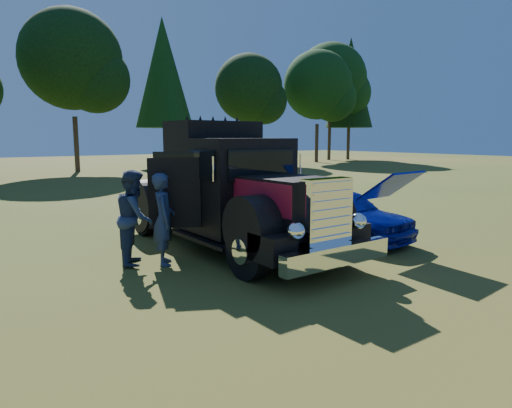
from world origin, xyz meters
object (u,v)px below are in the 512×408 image
(diamond_t_truck, at_px, (233,195))
(hotrod_coupe, at_px, (339,213))
(spectator_near, at_px, (164,219))
(spectator_far, at_px, (135,217))

(diamond_t_truck, xyz_separation_m, hotrod_coupe, (2.81, -0.72, -0.60))
(hotrod_coupe, bearing_deg, spectator_near, 174.00)
(diamond_t_truck, bearing_deg, spectator_near, -173.01)
(diamond_t_truck, xyz_separation_m, spectator_far, (-2.32, 0.18, -0.30))
(hotrod_coupe, distance_m, spectator_near, 4.70)
(diamond_t_truck, height_order, hotrod_coupe, diamond_t_truck)
(hotrod_coupe, bearing_deg, diamond_t_truck, 165.64)
(diamond_t_truck, distance_m, spectator_far, 2.34)
(diamond_t_truck, bearing_deg, hotrod_coupe, -14.36)
(diamond_t_truck, relative_size, spectator_near, 3.76)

